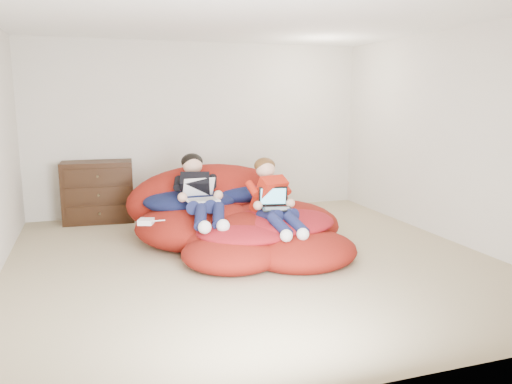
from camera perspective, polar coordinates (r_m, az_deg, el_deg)
name	(u,v)px	position (r m, az deg, el deg)	size (l,w,h in m)	color
room_shell	(252,239)	(5.32, -0.43, -5.43)	(5.10, 5.10, 2.77)	tan
dresser	(98,192)	(7.23, -17.58, 0.03)	(0.97, 0.56, 0.84)	black
beanbag_pile	(236,220)	(5.92, -2.26, -3.23)	(2.46, 2.54, 0.94)	maroon
cream_pillow	(176,185)	(6.34, -9.14, 0.77)	(0.40, 0.25, 0.25)	silver
older_boy	(199,189)	(5.73, -6.58, 0.30)	(0.44, 1.28, 0.70)	black
younger_boy	(273,196)	(5.50, 1.94, -0.46)	(0.41, 1.09, 0.74)	red
laptop_white	(201,194)	(5.63, -6.34, -0.24)	(0.37, 0.39, 0.23)	white
laptop_black	(275,203)	(5.44, 2.21, -1.29)	(0.35, 0.32, 0.23)	black
power_adapter	(146,222)	(5.37, -12.47, -3.32)	(0.15, 0.15, 0.06)	white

